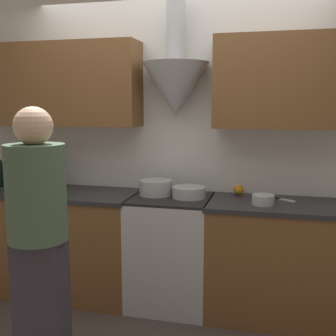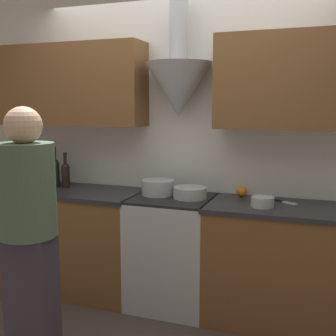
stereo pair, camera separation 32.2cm
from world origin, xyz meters
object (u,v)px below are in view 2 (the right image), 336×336
Objects in this scene: wine_bottle_0 at (4,167)px; wine_bottle_7 at (66,174)px; wine_bottle_4 at (37,172)px; wine_bottle_5 at (47,171)px; stove_range at (172,251)px; stock_pot at (158,187)px; wine_bottle_1 at (12,168)px; mixing_bowl at (190,193)px; wine_bottle_6 at (55,171)px; person_foreground_left at (28,229)px; wine_bottle_2 at (21,171)px; wine_bottle_3 at (29,170)px; saucepan at (263,202)px; orange_fruit at (242,191)px.

wine_bottle_0 is 1.09× the size of wine_bottle_7.
wine_bottle_4 is 0.99× the size of wine_bottle_5.
stock_pot reaches higher than stove_range.
stove_range is 1.72m from wine_bottle_1.
wine_bottle_0 reaches higher than mixing_bowl.
wine_bottle_0 is at bearing 177.52° from stove_range.
mixing_bowl reaches higher than stove_range.
wine_bottle_0 is 0.59m from wine_bottle_6.
wine_bottle_1 is 1.61m from person_foreground_left.
wine_bottle_5 reaches higher than wine_bottle_7.
wine_bottle_2 is 0.10m from wine_bottle_3.
wine_bottle_3 is 2.11× the size of saucepan.
wine_bottle_5 is at bearing -0.71° from wine_bottle_0.
wine_bottle_3 is 1.30× the size of stock_pot.
wine_bottle_3 is 2.13m from saucepan.
orange_fruit is at bearing 3.86° from wine_bottle_0.
person_foreground_left is at bearing -127.75° from orange_fruit.
wine_bottle_2 is 1.85× the size of saucepan.
wine_bottle_3 is at bearing 177.92° from stove_range.
wine_bottle_7 is 1.90× the size of saucepan.
wine_bottle_0 is 0.98× the size of wine_bottle_3.
stove_range is at bearing -19.51° from stock_pot.
stove_range is at bearing -2.43° from wine_bottle_2.
wine_bottle_3 reaches higher than wine_bottle_4.
wine_bottle_4 is (0.40, -0.03, -0.02)m from wine_bottle_0.
wine_bottle_4 is 0.29m from wine_bottle_7.
person_foreground_left is at bearing -140.35° from saucepan.
person_foreground_left reaches higher than wine_bottle_5.
wine_bottle_6 is at bearing -179.90° from stock_pot.
wine_bottle_7 is at bearing 176.57° from stove_range.
person_foreground_left reaches higher than wine_bottle_4.
wine_bottle_3 is at bearing 127.44° from person_foreground_left.
stock_pot is (1.47, -0.01, -0.08)m from wine_bottle_1.
mixing_bowl is at bearing 5.94° from stove_range.
saucepan is at bearing -3.57° from wine_bottle_1.
wine_bottle_4 is 0.89× the size of wine_bottle_6.
wine_bottle_0 is 1.01× the size of wine_bottle_1.
wine_bottle_0 is at bearing 178.93° from wine_bottle_7.
wine_bottle_6 reaches higher than wine_bottle_3.
orange_fruit is (2.24, 0.15, -0.10)m from wine_bottle_0.
wine_bottle_7 is (0.20, -0.01, -0.01)m from wine_bottle_5.
wine_bottle_3 is 0.96× the size of wine_bottle_6.
saucepan is 0.10× the size of person_foreground_left.
wine_bottle_0 is at bearing 179.29° from wine_bottle_5.
mixing_bowl is (1.37, -0.05, -0.09)m from wine_bottle_5.
wine_bottle_1 is 0.58m from wine_bottle_7.
wine_bottle_3 reaches higher than mixing_bowl.
wine_bottle_2 is (-1.51, 0.06, 0.57)m from stove_range.
wine_bottle_2 is 1.14× the size of stock_pot.
stock_pot is at bearing -0.87° from wine_bottle_0.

